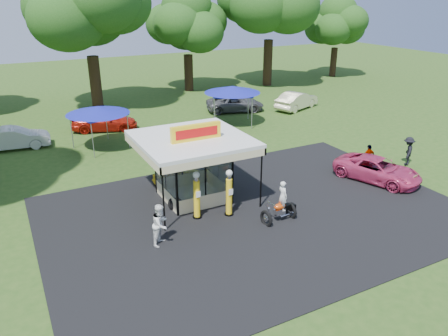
{
  "coord_description": "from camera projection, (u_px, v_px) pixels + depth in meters",
  "views": [
    {
      "loc": [
        -10.2,
        -14.2,
        10.18
      ],
      "look_at": [
        -0.71,
        4.0,
        1.83
      ],
      "focal_mm": 35.0,
      "sensor_mm": 36.0,
      "label": 1
    }
  ],
  "objects": [
    {
      "name": "ground",
      "position": [
        278.0,
        232.0,
        19.87
      ],
      "size": [
        120.0,
        120.0,
        0.0
      ],
      "primitive_type": "plane",
      "color": "#294D18",
      "rests_on": "ground"
    },
    {
      "name": "asphalt_apron",
      "position": [
        255.0,
        213.0,
        21.51
      ],
      "size": [
        20.0,
        14.0,
        0.04
      ],
      "primitive_type": "cube",
      "color": "black",
      "rests_on": "ground"
    },
    {
      "name": "gas_station_kiosk",
      "position": [
        193.0,
        167.0,
        22.44
      ],
      "size": [
        5.4,
        5.4,
        4.18
      ],
      "color": "white",
      "rests_on": "ground"
    },
    {
      "name": "gas_pump_left",
      "position": [
        197.0,
        196.0,
        20.64
      ],
      "size": [
        0.45,
        0.45,
        2.42
      ],
      "color": "black",
      "rests_on": "ground"
    },
    {
      "name": "gas_pump_right",
      "position": [
        229.0,
        194.0,
        20.9
      ],
      "size": [
        0.45,
        0.45,
        2.39
      ],
      "color": "black",
      "rests_on": "ground"
    },
    {
      "name": "motorcycle",
      "position": [
        281.0,
        205.0,
        20.56
      ],
      "size": [
        1.8,
        0.96,
        2.09
      ],
      "rotation": [
        0.0,
        0.0,
        0.08
      ],
      "color": "black",
      "rests_on": "ground"
    },
    {
      "name": "spare_tires",
      "position": [
        175.0,
        204.0,
        21.75
      ],
      "size": [
        0.77,
        0.46,
        0.66
      ],
      "rotation": [
        0.0,
        0.0,
        -0.01
      ],
      "color": "black",
      "rests_on": "ground"
    },
    {
      "name": "a_frame_sign",
      "position": [
        411.0,
        181.0,
        24.06
      ],
      "size": [
        0.51,
        0.53,
        0.84
      ],
      "rotation": [
        0.0,
        0.0,
        0.25
      ],
      "color": "#593819",
      "rests_on": "ground"
    },
    {
      "name": "kiosk_car",
      "position": [
        178.0,
        175.0,
        24.75
      ],
      "size": [
        2.82,
        1.13,
        0.96
      ],
      "primitive_type": "imported",
      "rotation": [
        0.0,
        0.0,
        1.57
      ],
      "color": "yellow",
      "rests_on": "ground"
    },
    {
      "name": "pink_sedan",
      "position": [
        377.0,
        170.0,
        24.99
      ],
      "size": [
        3.77,
        5.34,
        1.35
      ],
      "primitive_type": "imported",
      "rotation": [
        0.0,
        0.0,
        0.35
      ],
      "color": "#CE3867",
      "rests_on": "ground"
    },
    {
      "name": "spectator_west",
      "position": [
        161.0,
        224.0,
        18.59
      ],
      "size": [
        1.15,
        1.15,
        1.88
      ],
      "primitive_type": "imported",
      "rotation": [
        0.0,
        0.0,
        0.76
      ],
      "color": "white",
      "rests_on": "ground"
    },
    {
      "name": "spectator_east_a",
      "position": [
        408.0,
        151.0,
        27.17
      ],
      "size": [
        1.34,
        1.28,
        1.83
      ],
      "primitive_type": "imported",
      "rotation": [
        0.0,
        0.0,
        3.85
      ],
      "color": "black",
      "rests_on": "ground"
    },
    {
      "name": "spectator_east_b",
      "position": [
        368.0,
        157.0,
        26.52
      ],
      "size": [
        0.96,
        0.47,
        1.59
      ],
      "primitive_type": "imported",
      "rotation": [
        0.0,
        0.0,
        3.05
      ],
      "color": "gray",
      "rests_on": "ground"
    },
    {
      "name": "bg_car_a",
      "position": [
        14.0,
        138.0,
        30.05
      ],
      "size": [
        4.76,
        2.07,
        1.52
      ],
      "primitive_type": "imported",
      "rotation": [
        0.0,
        0.0,
        1.47
      ],
      "color": "silver",
      "rests_on": "ground"
    },
    {
      "name": "bg_car_b",
      "position": [
        104.0,
        121.0,
        34.06
      ],
      "size": [
        5.39,
        3.46,
        1.45
      ],
      "primitive_type": "imported",
      "rotation": [
        0.0,
        0.0,
        1.26
      ],
      "color": "red",
      "rests_on": "ground"
    },
    {
      "name": "bg_car_d",
      "position": [
        235.0,
        104.0,
        39.47
      ],
      "size": [
        5.62,
        3.73,
        1.44
      ],
      "primitive_type": "imported",
      "rotation": [
        0.0,
        0.0,
        1.29
      ],
      "color": "#555557",
      "rests_on": "ground"
    },
    {
      "name": "bg_car_e",
      "position": [
        297.0,
        100.0,
        40.22
      ],
      "size": [
        5.16,
        3.37,
        1.61
      ],
      "primitive_type": "imported",
      "rotation": [
        0.0,
        0.0,
        1.95
      ],
      "color": "beige",
      "rests_on": "ground"
    },
    {
      "name": "tent_west",
      "position": [
        98.0,
        111.0,
        29.43
      ],
      "size": [
        4.24,
        4.24,
        2.97
      ],
      "rotation": [
        0.0,
        0.0,
        0.32
      ],
      "color": "gray",
      "rests_on": "ground"
    },
    {
      "name": "tent_east",
      "position": [
        232.0,
        90.0,
        34.87
      ],
      "size": [
        4.49,
        4.49,
        3.14
      ],
      "rotation": [
        0.0,
        0.0,
        -0.43
      ],
      "color": "gray",
      "rests_on": "ground"
    },
    {
      "name": "oak_far_c",
      "position": [
        88.0,
        11.0,
        37.46
      ],
      "size": [
        11.49,
        11.49,
        13.55
      ],
      "color": "black",
      "rests_on": "ground"
    },
    {
      "name": "oak_far_d",
      "position": [
        187.0,
        26.0,
        45.52
      ],
      "size": [
        8.96,
        8.96,
        10.67
      ],
      "color": "black",
      "rests_on": "ground"
    },
    {
      "name": "oak_far_e",
      "position": [
        270.0,
        2.0,
        47.39
      ],
      "size": [
        11.92,
        11.92,
        14.19
      ],
      "color": "black",
      "rests_on": "ground"
    },
    {
      "name": "oak_far_f",
      "position": [
        337.0,
        26.0,
        53.79
      ],
      "size": [
        8.0,
        8.0,
        9.64
      ],
      "color": "black",
      "rests_on": "ground"
    }
  ]
}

